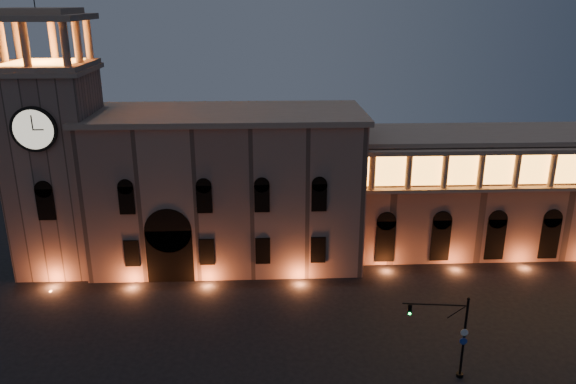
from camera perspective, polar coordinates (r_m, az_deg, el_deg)
The scene contains 5 objects.
ground at distance 48.98m, azimuth -4.94°, elevation -17.67°, with size 160.00×160.00×0.00m, color black.
government_building at distance 64.68m, azimuth -6.26°, elevation 0.45°, with size 30.80×12.80×17.60m.
clock_tower at distance 66.56m, azimuth -22.49°, elevation 2.99°, with size 9.80×9.80×32.40m.
colonnade_wing at distance 73.17m, azimuth 21.57°, elevation 0.22°, with size 40.60×11.50×14.50m.
traffic_light at distance 47.91m, azimuth 16.39°, elevation -13.81°, with size 5.31×0.96×7.32m.
Camera 1 is at (2.30, -39.30, 29.14)m, focal length 35.00 mm.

